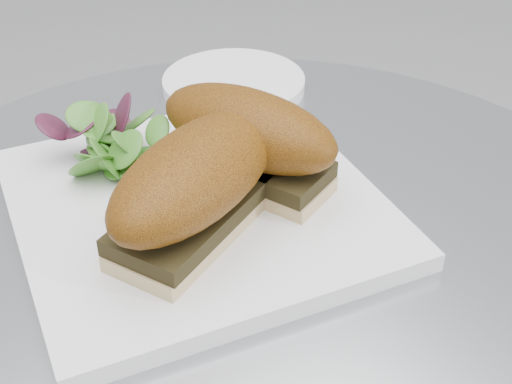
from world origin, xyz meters
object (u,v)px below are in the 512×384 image
saucer (234,83)px  sandwich_right (248,137)px  sandwich_left (197,183)px  plate (197,206)px

saucer → sandwich_right: bearing=-116.6°
sandwich_left → sandwich_right: size_ratio=1.12×
plate → saucer: (0.14, 0.18, -0.00)m
plate → sandwich_right: (0.05, 0.00, 0.05)m
plate → sandwich_left: sandwich_left is taller
plate → sandwich_left: bearing=-113.6°
plate → sandwich_left: size_ratio=1.44×
plate → sandwich_right: bearing=1.2°
sandwich_left → sandwich_right: 0.08m
plate → sandwich_left: (-0.02, -0.04, 0.05)m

